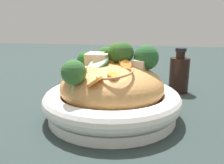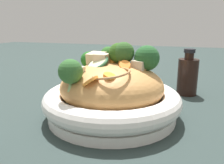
# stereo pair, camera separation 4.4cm
# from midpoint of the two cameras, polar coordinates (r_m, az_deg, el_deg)

# --- Properties ---
(ground_plane) EXTENTS (3.00, 3.00, 0.00)m
(ground_plane) POSITION_cam_midpoint_polar(r_m,az_deg,el_deg) (0.47, 2.75, -8.58)
(ground_plane) COLOR #263331
(serving_bowl) EXTENTS (0.27, 0.27, 0.06)m
(serving_bowl) POSITION_cam_midpoint_polar(r_m,az_deg,el_deg) (0.46, 2.80, -5.24)
(serving_bowl) COLOR white
(serving_bowl) RESTS_ON ground_plane
(noodle_heap) EXTENTS (0.20, 0.20, 0.09)m
(noodle_heap) POSITION_cam_midpoint_polar(r_m,az_deg,el_deg) (0.45, 2.87, -1.14)
(noodle_heap) COLOR #C2884A
(noodle_heap) RESTS_ON serving_bowl
(broccoli_florets) EXTENTS (0.19, 0.18, 0.08)m
(broccoli_florets) POSITION_cam_midpoint_polar(r_m,az_deg,el_deg) (0.44, 3.50, 5.71)
(broccoli_florets) COLOR #98C378
(broccoli_florets) RESTS_ON serving_bowl
(carrot_coins) EXTENTS (0.07, 0.12, 0.04)m
(carrot_coins) POSITION_cam_midpoint_polar(r_m,az_deg,el_deg) (0.42, 2.80, 3.46)
(carrot_coins) COLOR orange
(carrot_coins) RESTS_ON serving_bowl
(zucchini_slices) EXTENTS (0.09, 0.09, 0.04)m
(zucchini_slices) POSITION_cam_midpoint_polar(r_m,az_deg,el_deg) (0.42, -3.38, 3.38)
(zucchini_slices) COLOR beige
(zucchini_slices) RESTS_ON serving_bowl
(chicken_chunks) EXTENTS (0.14, 0.11, 0.04)m
(chicken_chunks) POSITION_cam_midpoint_polar(r_m,az_deg,el_deg) (0.44, -0.54, 4.38)
(chicken_chunks) COLOR beige
(chicken_chunks) RESTS_ON serving_bowl
(soy_sauce_bottle) EXTENTS (0.05, 0.05, 0.12)m
(soy_sauce_bottle) POSITION_cam_midpoint_polar(r_m,az_deg,el_deg) (0.63, 20.19, 1.50)
(soy_sauce_bottle) COLOR black
(soy_sauce_bottle) RESTS_ON ground_plane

